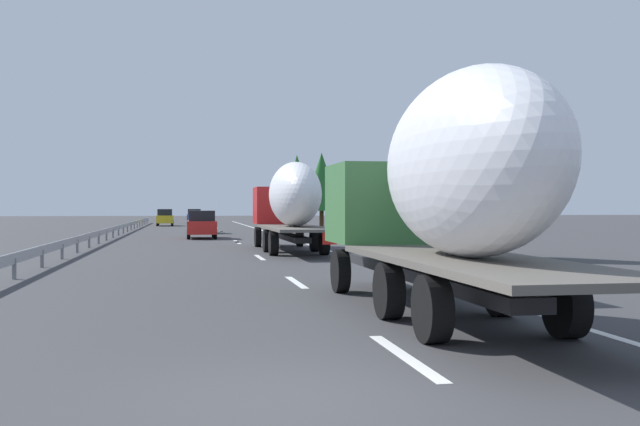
% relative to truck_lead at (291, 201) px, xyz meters
% --- Properties ---
extents(ground_plane, '(260.00, 260.00, 0.00)m').
position_rel_truck_lead_xyz_m(ground_plane, '(14.19, 3.60, -2.33)').
color(ground_plane, '#38383A').
extents(lane_stripe_0, '(3.20, 0.20, 0.01)m').
position_rel_truck_lead_xyz_m(lane_stripe_0, '(-23.81, 1.80, -2.32)').
color(lane_stripe_0, white).
rests_on(lane_stripe_0, ground_plane).
extents(lane_stripe_1, '(3.20, 0.20, 0.01)m').
position_rel_truck_lead_xyz_m(lane_stripe_1, '(-13.72, 1.80, -2.32)').
color(lane_stripe_1, white).
rests_on(lane_stripe_1, ground_plane).
extents(lane_stripe_2, '(3.20, 0.20, 0.01)m').
position_rel_truck_lead_xyz_m(lane_stripe_2, '(-3.69, 1.80, -2.32)').
color(lane_stripe_2, white).
rests_on(lane_stripe_2, ground_plane).
extents(lane_stripe_3, '(3.20, 0.20, 0.01)m').
position_rel_truck_lead_xyz_m(lane_stripe_3, '(9.05, 1.80, -2.32)').
color(lane_stripe_3, white).
rests_on(lane_stripe_3, ground_plane).
extents(lane_stripe_4, '(3.20, 0.20, 0.01)m').
position_rel_truck_lead_xyz_m(lane_stripe_4, '(10.41, 1.80, -2.32)').
color(lane_stripe_4, white).
rests_on(lane_stripe_4, ground_plane).
extents(lane_stripe_5, '(3.20, 0.20, 0.01)m').
position_rel_truck_lead_xyz_m(lane_stripe_5, '(28.78, 1.80, -2.32)').
color(lane_stripe_5, white).
rests_on(lane_stripe_5, ground_plane).
extents(lane_stripe_6, '(3.20, 0.20, 0.01)m').
position_rel_truck_lead_xyz_m(lane_stripe_6, '(29.23, 1.80, -2.32)').
color(lane_stripe_6, white).
rests_on(lane_stripe_6, ground_plane).
extents(lane_stripe_7, '(3.20, 0.20, 0.01)m').
position_rel_truck_lead_xyz_m(lane_stripe_7, '(39.41, 1.80, -2.32)').
color(lane_stripe_7, white).
rests_on(lane_stripe_7, ground_plane).
extents(edge_line_right, '(110.00, 0.20, 0.01)m').
position_rel_truck_lead_xyz_m(edge_line_right, '(19.19, -1.90, -2.32)').
color(edge_line_right, white).
rests_on(edge_line_right, ground_plane).
extents(truck_lead, '(12.65, 2.55, 4.08)m').
position_rel_truck_lead_xyz_m(truck_lead, '(0.00, 0.00, 0.00)').
color(truck_lead, '#B21919').
rests_on(truck_lead, ground_plane).
extents(truck_trailing, '(12.02, 2.55, 4.43)m').
position_rel_truck_lead_xyz_m(truck_trailing, '(-20.49, 0.00, 0.16)').
color(truck_trailing, '#387038').
rests_on(truck_trailing, ground_plane).
extents(car_blue_sedan, '(4.35, 1.81, 1.84)m').
position_rel_truck_lead_xyz_m(car_blue_sedan, '(59.87, 3.77, -1.40)').
color(car_blue_sedan, '#28479E').
rests_on(car_blue_sedan, ground_plane).
extents(car_silver_hatch, '(4.10, 1.83, 1.77)m').
position_rel_truck_lead_xyz_m(car_silver_hatch, '(25.05, 3.66, -1.42)').
color(car_silver_hatch, '#ADB2B7').
rests_on(car_silver_hatch, ground_plane).
extents(car_yellow_coupe, '(4.12, 1.79, 1.86)m').
position_rel_truck_lead_xyz_m(car_yellow_coupe, '(48.80, 7.06, -1.39)').
color(car_yellow_coupe, gold).
rests_on(car_yellow_coupe, ground_plane).
extents(car_red_compact, '(4.55, 1.90, 1.84)m').
position_rel_truck_lead_xyz_m(car_red_compact, '(15.27, 3.77, -1.40)').
color(car_red_compact, red).
rests_on(car_red_compact, ground_plane).
extents(road_sign, '(0.10, 0.90, 3.03)m').
position_rel_truck_lead_xyz_m(road_sign, '(17.09, -3.10, -0.22)').
color(road_sign, gray).
rests_on(road_sign, ground_plane).
extents(tree_0, '(3.30, 3.30, 7.23)m').
position_rel_truck_lead_xyz_m(tree_0, '(-5.86, -7.76, 2.18)').
color(tree_0, '#472D19').
rests_on(tree_0, ground_plane).
extents(tree_1, '(3.50, 3.50, 6.88)m').
position_rel_truck_lead_xyz_m(tree_1, '(29.70, -6.99, 1.98)').
color(tree_1, '#472D19').
rests_on(tree_1, ground_plane).
extents(tree_2, '(3.58, 3.58, 7.36)m').
position_rel_truck_lead_xyz_m(tree_2, '(39.25, -6.24, 2.13)').
color(tree_2, '#472D19').
rests_on(tree_2, ground_plane).
extents(guardrail_median, '(94.00, 0.10, 0.76)m').
position_rel_truck_lead_xyz_m(guardrail_median, '(17.19, 9.60, -1.75)').
color(guardrail_median, '#9EA0A5').
rests_on(guardrail_median, ground_plane).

